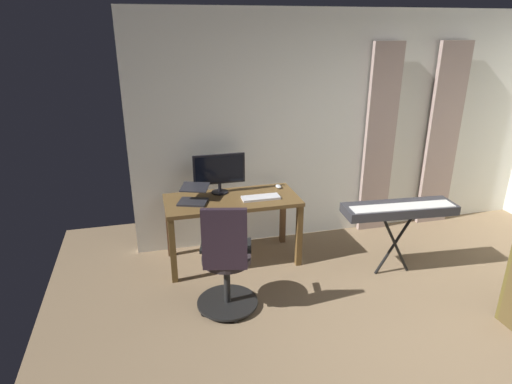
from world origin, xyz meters
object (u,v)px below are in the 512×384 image
office_chair (226,265)px  computer_monitor (219,171)px  desk (232,207)px  computer_keyboard (261,198)px  piano_keyboard (399,210)px  laptop (194,196)px  computer_mouse (278,186)px

office_chair → computer_monitor: bearing=95.7°
desk → computer_monitor: (0.09, -0.20, 0.35)m
computer_keyboard → piano_keyboard: piano_keyboard is taller
laptop → computer_mouse: bearing=-150.1°
laptop → computer_keyboard: bearing=-168.2°
computer_keyboard → computer_mouse: size_ratio=3.97×
office_chair → computer_keyboard: bearing=69.9°
piano_keyboard → computer_mouse: bearing=-36.2°
desk → laptop: 0.43m
computer_monitor → piano_keyboard: (-1.65, 0.88, -0.27)m
computer_monitor → piano_keyboard: 1.89m
desk → laptop: size_ratio=3.40×
laptop → piano_keyboard: (-1.95, 0.70, -0.08)m
computer_monitor → laptop: 0.40m
office_chair → laptop: office_chair is taller
laptop → computer_mouse: (-0.96, -0.16, -0.04)m
computer_keyboard → computer_mouse: 0.38m
computer_keyboard → laptop: size_ratio=0.97×
piano_keyboard → computer_keyboard: bearing=-20.5°
office_chair → laptop: 0.97m
computer_keyboard → desk: bearing=-16.5°
office_chair → computer_monitor: (-0.15, -1.09, 0.50)m
desk → computer_keyboard: (-0.29, 0.09, 0.11)m
computer_mouse → computer_keyboard: bearing=43.8°
office_chair → computer_mouse: bearing=66.3°
office_chair → computer_mouse: 1.36m
computer_monitor → computer_keyboard: (-0.38, 0.29, -0.24)m
desk → office_chair: office_chair is taller
desk → office_chair: size_ratio=1.32×
desk → piano_keyboard: (-1.56, 0.68, 0.08)m
computer_monitor → piano_keyboard: bearing=151.9°
computer_mouse → computer_monitor: bearing=-2.1°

